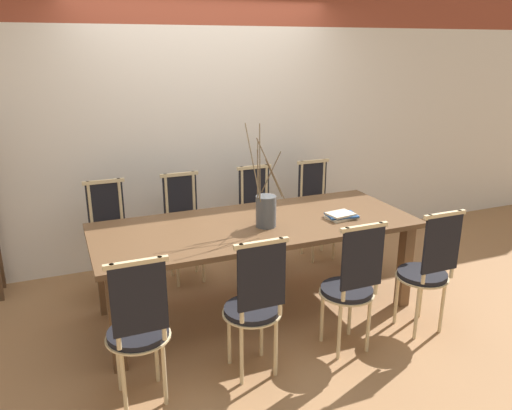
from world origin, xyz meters
name	(u,v)px	position (x,y,z in m)	size (l,w,h in m)	color
ground_plane	(256,308)	(0.00, 0.00, 0.00)	(16.00, 16.00, 0.00)	#9E7047
wall_rear	(204,98)	(0.00, 1.31, 1.60)	(12.00, 0.06, 3.20)	silver
dining_table	(256,234)	(0.00, 0.00, 0.66)	(2.53, 1.02, 0.75)	brown
chair_near_leftend	(139,326)	(-1.07, -0.80, 0.53)	(0.39, 0.39, 0.99)	black
chair_near_left	(255,303)	(-0.34, -0.80, 0.53)	(0.39, 0.39, 0.99)	black
chair_near_center	(351,283)	(0.38, -0.80, 0.53)	(0.39, 0.39, 0.99)	black
chair_near_right	(428,268)	(1.04, -0.80, 0.53)	(0.39, 0.39, 0.99)	black
chair_far_leftend	(109,234)	(-1.04, 0.80, 0.53)	(0.39, 0.39, 0.99)	black
chair_far_left	(184,224)	(-0.38, 0.80, 0.53)	(0.39, 0.39, 0.99)	black
chair_far_center	(258,214)	(0.35, 0.80, 0.53)	(0.39, 0.39, 0.99)	black
chair_far_right	(317,207)	(0.99, 0.80, 0.53)	(0.39, 0.39, 0.99)	black
vase_centerpiece	(266,210)	(0.04, -0.09, 0.88)	(0.25, 0.25, 0.79)	#4C5156
book_stack	(341,216)	(0.68, -0.15, 0.77)	(0.27, 0.20, 0.05)	beige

